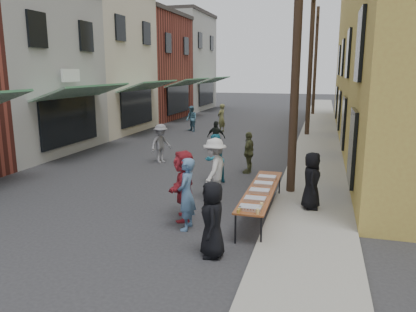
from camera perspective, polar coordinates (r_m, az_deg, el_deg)
The scene contains 27 objects.
ground at distance 11.46m, azimuth -11.98°, elevation -7.77°, with size 120.00×120.00×0.00m, color #28282B.
sidewalk at distance 24.79m, azimuth 15.33°, elevation 2.80°, with size 2.20×60.00×0.10m, color gray.
storefront_row at distance 28.77m, azimuth -16.30°, elevation 12.11°, with size 8.00×37.00×9.00m.
utility_pole_near at distance 12.55m, azimuth 12.37°, elevation 14.81°, with size 0.26×0.26×9.00m, color #2D2116.
utility_pole_mid at distance 24.53m, azimuth 14.24°, elevation 13.20°, with size 0.26×0.26×9.00m, color #2D2116.
utility_pole_far at distance 36.52m, azimuth 14.87°, elevation 12.65°, with size 0.26×0.26×9.00m, color #2D2116.
serving_table at distance 10.81m, azimuth 7.50°, elevation -4.85°, with size 0.70×4.00×0.75m.
catering_tray_sausage at distance 9.23m, azimuth 5.99°, elevation -7.27°, with size 0.50×0.33×0.08m, color maroon.
catering_tray_foil_b at distance 9.84m, azimuth 6.65°, elevation -6.05°, with size 0.50×0.33×0.08m, color #B2B2B7.
catering_tray_buns at distance 10.50m, azimuth 7.27°, elevation -4.91°, with size 0.50×0.33×0.08m, color tan.
catering_tray_foil_d at distance 11.16m, azimuth 7.81°, elevation -3.89°, with size 0.50×0.33×0.08m, color #B2B2B7.
catering_tray_buns_end at distance 11.83m, azimuth 8.30°, elevation -3.00°, with size 0.50×0.33×0.08m, color tan.
condiment_jar_a at distance 8.99m, azimuth 4.26°, elevation -7.77°, with size 0.07×0.07×0.08m, color #A57F26.
condiment_jar_b at distance 9.08m, azimuth 4.39°, elevation -7.56°, with size 0.07×0.07×0.08m, color #A57F26.
condiment_jar_c at distance 9.17m, azimuth 4.51°, elevation -7.36°, with size 0.07×0.07×0.08m, color #A57F26.
cup_stack at distance 8.96m, azimuth 6.98°, elevation -7.75°, with size 0.08×0.08×0.12m, color tan.
guest_front_a at distance 8.46m, azimuth 0.63°, elevation -8.92°, with size 0.79×0.51×1.61m, color black.
guest_front_b at distance 9.84m, azimuth -3.06°, elevation -5.37°, with size 0.65×0.43×1.78m, color #4B6B91.
guest_front_c at distance 13.80m, azimuth 0.92°, elevation -0.43°, with size 0.83×0.65×1.72m, color #217088.
guest_front_d at distance 11.95m, azimuth 0.94°, elevation -1.95°, with size 1.22×0.70×1.89m, color beige.
guest_front_e at distance 15.32m, azimuth 5.75°, elevation 0.49°, with size 0.92×0.38×1.58m, color #4D522F.
guest_queue_back at distance 10.49m, azimuth -3.43°, elevation -4.10°, with size 1.71×0.54×1.84m, color maroon.
server at distance 11.37m, azimuth 14.37°, elevation -3.37°, with size 0.77×0.50×1.57m, color black.
passerby_left at distance 17.09m, azimuth -6.65°, elevation 1.77°, with size 1.06×0.61×1.63m, color slate.
passerby_mid at distance 19.00m, azimuth 1.15°, elevation 2.68°, with size 0.88×0.37×1.51m, color black.
passerby_right at distance 25.63m, azimuth 1.89°, elevation 5.38°, with size 0.64×0.42×1.77m, color brown.
passerby_far at distance 25.81m, azimuth -2.34°, elevation 5.26°, with size 0.79×0.61×1.62m, color teal.
Camera 1 is at (5.14, -9.50, 3.82)m, focal length 35.00 mm.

